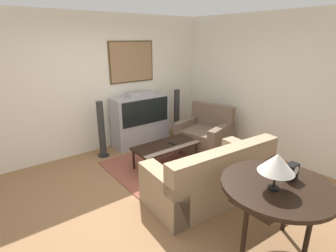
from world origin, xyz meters
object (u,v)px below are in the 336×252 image
object	(u,v)px
armchair	(205,135)
speaker_tower_left	(102,131)
speaker_tower_right	(177,114)
mantel_clock	(291,171)
couch	(211,178)
console_table	(277,190)
table_lamp	(277,163)
coffee_table	(166,147)
tv	(141,120)

from	to	relation	value
armchair	speaker_tower_left	xyz separation A→B (m)	(-1.88, 0.93, 0.23)
speaker_tower_left	armchair	bearing A→B (deg)	-26.19
armchair	speaker_tower_right	distance (m)	0.96
mantel_clock	armchair	bearing A→B (deg)	63.52
couch	console_table	xyz separation A→B (m)	(-0.21, -1.11, 0.43)
couch	speaker_tower_left	distance (m)	2.38
mantel_clock	speaker_tower_right	world-z (taller)	speaker_tower_right
armchair	console_table	size ratio (longest dim) A/B	1.00
table_lamp	armchair	bearing A→B (deg)	57.86
couch	speaker_tower_right	distance (m)	2.59
console_table	speaker_tower_right	world-z (taller)	speaker_tower_right
coffee_table	speaker_tower_left	bearing A→B (deg)	123.99
tv	mantel_clock	size ratio (longest dim) A/B	6.99
coffee_table	table_lamp	world-z (taller)	table_lamp
mantel_clock	speaker_tower_right	xyz separation A→B (m)	(1.22, 3.40, -0.38)
tv	coffee_table	bearing A→B (deg)	-99.76
coffee_table	mantel_clock	xyz separation A→B (m)	(-0.08, -2.31, 0.53)
tv	console_table	xyz separation A→B (m)	(-0.49, -3.47, 0.20)
couch	coffee_table	size ratio (longest dim) A/B	1.61
couch	mantel_clock	distance (m)	1.27
armchair	coffee_table	distance (m)	1.16
coffee_table	table_lamp	size ratio (longest dim) A/B	3.10
coffee_table	mantel_clock	world-z (taller)	mantel_clock
tv	couch	bearing A→B (deg)	-96.73
coffee_table	tv	bearing A→B (deg)	80.24
tv	speaker_tower_right	distance (m)	0.94
coffee_table	console_table	size ratio (longest dim) A/B	1.03
coffee_table	speaker_tower_right	xyz separation A→B (m)	(1.14, 1.09, 0.15)
speaker_tower_right	console_table	bearing A→B (deg)	-112.86
couch	coffee_table	bearing A→B (deg)	-89.55
speaker_tower_left	speaker_tower_right	size ratio (longest dim) A/B	1.00
table_lamp	speaker_tower_right	size ratio (longest dim) A/B	0.34
table_lamp	tv	bearing A→B (deg)	80.13
coffee_table	speaker_tower_right	distance (m)	1.58
mantel_clock	coffee_table	bearing A→B (deg)	87.96
speaker_tower_left	speaker_tower_right	xyz separation A→B (m)	(1.87, 0.00, 0.00)
tv	mantel_clock	bearing A→B (deg)	-94.66
console_table	speaker_tower_right	xyz separation A→B (m)	(1.43, 3.38, -0.22)
table_lamp	couch	bearing A→B (deg)	73.77
console_table	speaker_tower_left	size ratio (longest dim) A/B	1.03
coffee_table	mantel_clock	bearing A→B (deg)	-92.04
coffee_table	mantel_clock	distance (m)	2.37
tv	couch	distance (m)	2.39
table_lamp	speaker_tower_right	world-z (taller)	table_lamp
armchair	coffee_table	world-z (taller)	armchair
console_table	speaker_tower_left	xyz separation A→B (m)	(-0.45, 3.38, -0.22)
mantel_clock	speaker_tower_right	size ratio (longest dim) A/B	0.16
coffee_table	speaker_tower_right	size ratio (longest dim) A/B	1.06
coffee_table	console_table	distance (m)	2.34
table_lamp	mantel_clock	size ratio (longest dim) A/B	2.17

